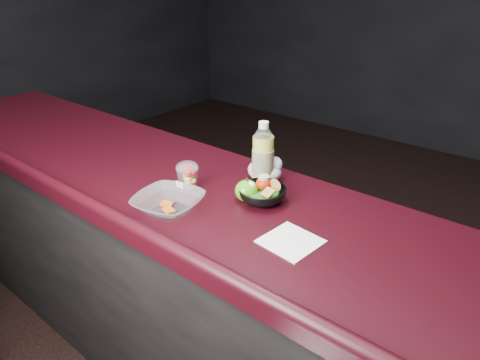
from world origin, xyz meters
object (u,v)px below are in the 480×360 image
at_px(lemonade_bottle, 263,159).
at_px(takeout_bowl, 169,203).
at_px(snack_bowl, 262,193).
at_px(green_apple, 247,191).
at_px(fruit_cup, 187,176).

xyz_separation_m(lemonade_bottle, takeout_bowl, (-0.13, -0.37, -0.08)).
xyz_separation_m(lemonade_bottle, snack_bowl, (0.08, -0.11, -0.07)).
relative_size(green_apple, snack_bowl, 0.41).
bearing_deg(snack_bowl, takeout_bowl, -129.71).
xyz_separation_m(lemonade_bottle, fruit_cup, (-0.18, -0.22, -0.04)).
relative_size(snack_bowl, takeout_bowl, 0.78).
xyz_separation_m(snack_bowl, takeout_bowl, (-0.21, -0.26, -0.00)).
bearing_deg(snack_bowl, fruit_cup, -157.66).
relative_size(fruit_cup, snack_bowl, 0.56).
bearing_deg(fruit_cup, lemonade_bottle, 50.68).
xyz_separation_m(fruit_cup, snack_bowl, (0.26, 0.11, -0.03)).
xyz_separation_m(green_apple, snack_bowl, (0.05, 0.03, -0.01)).
bearing_deg(green_apple, takeout_bowl, -126.52).
height_order(fruit_cup, green_apple, fruit_cup).
height_order(lemonade_bottle, takeout_bowl, lemonade_bottle).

